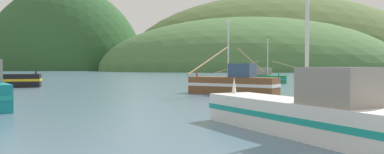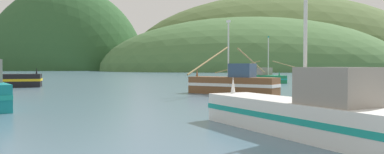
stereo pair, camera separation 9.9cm
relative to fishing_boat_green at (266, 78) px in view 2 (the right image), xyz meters
The scene contains 6 objects.
hill_far_center 187.50m from the fishing_boat_green, 68.37° to the left, with size 186.24×148.99×88.23m, color #516B38.
hill_far_right 135.26m from the fishing_boat_green, 73.60° to the left, with size 143.99×115.19×50.22m, color #47703D.
hill_mid_right 171.04m from the fishing_boat_green, 108.32° to the left, with size 83.21×66.57×89.22m, color #2D562D.
fishing_boat_green is the anchor object (origin of this frame).
fishing_boat_white 40.83m from the fishing_boat_green, 107.44° to the right, with size 4.86×9.72×5.99m.
fishing_boat_brown 22.89m from the fishing_boat_green, 115.82° to the right, with size 8.66×9.59×5.91m.
Camera 2 is at (-5.31, -4.54, 2.24)m, focal length 35.92 mm.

